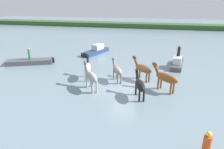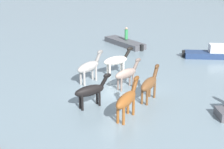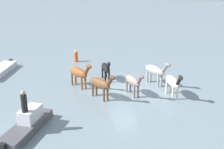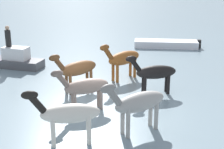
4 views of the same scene
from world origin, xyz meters
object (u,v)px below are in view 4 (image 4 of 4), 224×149
object	(u,v)px
horse_pinto_flank	(85,87)
boat_tender_starboard	(10,61)
horse_gray_outer	(68,114)
person_helmsman_aft	(8,37)
horse_chestnut_trailing	(77,69)
horse_dun_straggler	(154,72)
boat_dinghy_port	(166,45)
horse_rear_stallion	(123,58)
horse_mid_herd	(138,103)

from	to	relation	value
horse_pinto_flank	boat_tender_starboard	bearing A→B (deg)	-75.12
horse_gray_outer	person_helmsman_aft	xyz separation A→B (m)	(8.01, 5.66, 0.66)
person_helmsman_aft	horse_pinto_flank	bearing A→B (deg)	-133.54
horse_chestnut_trailing	horse_pinto_flank	bearing A→B (deg)	62.68
boat_tender_starboard	horse_dun_straggler	bearing A→B (deg)	-12.56
horse_dun_straggler	boat_dinghy_port	world-z (taller)	horse_dun_straggler
horse_dun_straggler	boat_tender_starboard	bearing A→B (deg)	-40.40
horse_rear_stallion	boat_dinghy_port	xyz separation A→B (m)	(7.36, -2.22, -0.94)
boat_tender_starboard	person_helmsman_aft	size ratio (longest dim) A/B	3.56
horse_pinto_flank	boat_tender_starboard	world-z (taller)	horse_pinto_flank
boat_tender_starboard	horse_gray_outer	bearing A→B (deg)	-47.15
horse_chestnut_trailing	boat_tender_starboard	bearing A→B (deg)	-83.06
horse_dun_straggler	horse_pinto_flank	bearing A→B (deg)	19.92
horse_gray_outer	horse_chestnut_trailing	bearing A→B (deg)	-97.19
person_helmsman_aft	horse_mid_herd	bearing A→B (deg)	-131.30
horse_dun_straggler	boat_tender_starboard	xyz separation A→B (m)	(3.03, 8.26, -0.71)
horse_gray_outer	horse_mid_herd	distance (m)	2.45
horse_mid_herd	horse_chestnut_trailing	bearing A→B (deg)	-90.85
boat_dinghy_port	horse_chestnut_trailing	bearing A→B (deg)	63.15
horse_dun_straggler	horse_rear_stallion	bearing A→B (deg)	-67.20
horse_gray_outer	horse_pinto_flank	bearing A→B (deg)	-106.58
horse_rear_stallion	horse_chestnut_trailing	world-z (taller)	horse_rear_stallion
horse_rear_stallion	boat_tender_starboard	world-z (taller)	horse_rear_stallion
horse_rear_stallion	boat_tender_starboard	size ratio (longest dim) A/B	0.53
horse_mid_herd	person_helmsman_aft	world-z (taller)	person_helmsman_aft
horse_mid_herd	person_helmsman_aft	xyz separation A→B (m)	(6.88, 7.84, 0.60)
boat_dinghy_port	horse_rear_stallion	bearing A→B (deg)	70.23
horse_gray_outer	boat_tender_starboard	bearing A→B (deg)	-72.55
horse_dun_straggler	horse_rear_stallion	distance (m)	2.40
boat_dinghy_port	boat_tender_starboard	bearing A→B (deg)	31.49
horse_rear_stallion	boat_dinghy_port	distance (m)	7.74
horse_mid_herd	boat_tender_starboard	distance (m)	10.43
horse_pinto_flank	horse_chestnut_trailing	world-z (taller)	horse_chestnut_trailing
boat_tender_starboard	person_helmsman_aft	xyz separation A→B (m)	(0.03, 0.02, 1.41)
horse_dun_straggler	horse_chestnut_trailing	xyz separation A→B (m)	(-0.16, 3.52, 0.06)
person_helmsman_aft	boat_dinghy_port	bearing A→B (deg)	-55.70
horse_pinto_flank	person_helmsman_aft	size ratio (longest dim) A/B	1.84
horse_rear_stallion	boat_tender_starboard	bearing A→B (deg)	-60.61
horse_chestnut_trailing	horse_mid_herd	xyz separation A→B (m)	(-3.66, -3.07, 0.05)
horse_pinto_flank	horse_chestnut_trailing	distance (m)	2.26
horse_rear_stallion	horse_chestnut_trailing	distance (m)	2.69
horse_rear_stallion	person_helmsman_aft	xyz separation A→B (m)	(1.31, 6.65, 0.61)
horse_rear_stallion	boat_tender_starboard	xyz separation A→B (m)	(1.28, 6.63, -0.80)
horse_dun_straggler	horse_rear_stallion	world-z (taller)	horse_rear_stallion
boat_dinghy_port	horse_mid_herd	bearing A→B (deg)	82.45
horse_dun_straggler	horse_gray_outer	distance (m)	5.60
horse_chestnut_trailing	horse_gray_outer	size ratio (longest dim) A/B	0.87
horse_pinto_flank	horse_dun_straggler	xyz separation A→B (m)	(2.26, -2.68, 0.00)
horse_rear_stallion	horse_mid_herd	world-z (taller)	horse_mid_herd
horse_rear_stallion	horse_gray_outer	size ratio (longest dim) A/B	0.90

